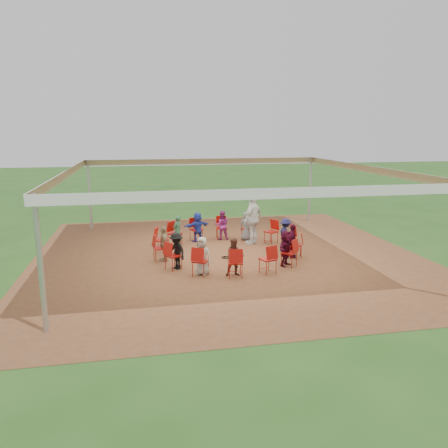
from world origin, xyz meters
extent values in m
plane|color=#244F18|center=(0.00, 0.00, 0.00)|extent=(80.00, 80.00, 0.00)
plane|color=brown|center=(0.00, 0.00, 0.01)|extent=(13.00, 13.00, 0.00)
cylinder|color=#B2B2B7|center=(-5.00, -5.00, 1.50)|extent=(0.12, 0.12, 3.00)
cylinder|color=#B2B2B7|center=(-5.00, 5.00, 1.50)|extent=(0.12, 0.12, 3.00)
cylinder|color=#B2B2B7|center=(5.00, 5.00, 1.50)|extent=(0.12, 0.12, 3.00)
plane|color=white|center=(0.00, 0.00, 3.00)|extent=(10.30, 10.30, 0.00)
cube|color=white|center=(0.00, -5.15, 2.88)|extent=(10.30, 0.03, 0.24)
cube|color=white|center=(0.00, 5.15, 2.88)|extent=(10.30, 0.03, 0.24)
cube|color=white|center=(-5.15, 0.00, 2.88)|extent=(0.03, 10.30, 0.24)
cube|color=white|center=(5.15, 0.00, 2.88)|extent=(0.03, 10.30, 0.24)
imported|color=#41091E|center=(2.09, -0.71, 0.58)|extent=(0.54, 0.75, 1.15)
imported|color=#191942|center=(2.19, 0.27, 0.58)|extent=(0.46, 0.78, 1.15)
imported|color=slate|center=(1.16, 1.88, 0.58)|extent=(0.64, 0.56, 1.15)
imported|color=#8D2372|center=(0.23, 2.20, 0.58)|extent=(0.59, 0.38, 1.15)
imported|color=#2336A1|center=(-0.75, 2.08, 0.58)|extent=(1.14, 0.74, 1.15)
imported|color=#285237|center=(-1.58, 1.55, 0.58)|extent=(0.49, 0.49, 1.15)
imported|color=#9D815D|center=(-2.19, -0.27, 0.58)|extent=(0.43, 0.71, 1.15)
imported|color=black|center=(-1.86, -1.19, 0.58)|extent=(0.71, 0.83, 1.15)
imported|color=#B4B1A0|center=(-1.16, -1.88, 0.58)|extent=(0.64, 0.56, 1.15)
imported|color=brown|center=(-0.23, -2.20, 0.58)|extent=(0.59, 0.38, 1.15)
imported|color=#41091E|center=(1.58, -1.55, 0.58)|extent=(1.03, 1.04, 1.15)
imported|color=silver|center=(1.26, 1.33, 0.96)|extent=(1.20, 1.18, 1.90)
torus|color=black|center=(-0.14, -0.33, 0.02)|extent=(0.36, 0.36, 0.03)
torus|color=black|center=(-0.10, -0.37, 0.02)|extent=(0.29, 0.29, 0.03)
cube|color=#B7B7BC|center=(1.89, -0.64, 0.49)|extent=(0.34, 0.41, 0.02)
cube|color=#B7B7BC|center=(2.00, -0.68, 0.62)|extent=(0.18, 0.36, 0.23)
cube|color=#CCE0FF|center=(1.99, -0.68, 0.62)|extent=(0.15, 0.31, 0.19)
camera|label=1|loc=(-2.93, -14.26, 4.24)|focal=35.00mm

